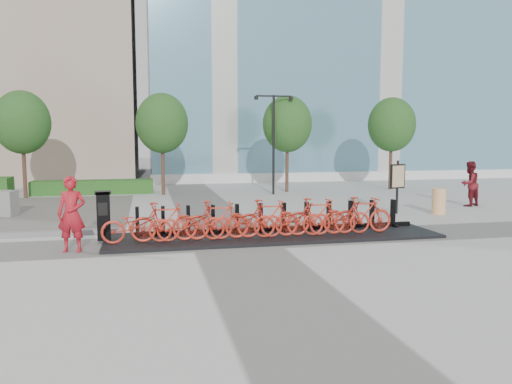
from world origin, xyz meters
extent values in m
plane|color=#A9A9A8|center=(0.00, 0.00, 0.00)|extent=(120.00, 120.00, 0.00)
cube|color=teal|center=(14.00, 26.00, 12.00)|extent=(32.00, 16.00, 24.00)
cube|color=#327727|center=(-5.00, 13.20, 0.35)|extent=(6.00, 1.20, 0.70)
cylinder|color=#533629|center=(-8.00, 12.00, 1.50)|extent=(0.18, 0.18, 3.00)
ellipsoid|color=#1B4518|center=(-8.00, 12.00, 3.60)|extent=(2.60, 2.60, 2.99)
cylinder|color=#533629|center=(-1.50, 12.00, 1.50)|extent=(0.18, 0.18, 3.00)
ellipsoid|color=#1B4518|center=(-1.50, 12.00, 3.60)|extent=(2.60, 2.60, 2.99)
cylinder|color=#533629|center=(5.00, 12.00, 1.50)|extent=(0.18, 0.18, 3.00)
ellipsoid|color=#1B4518|center=(5.00, 12.00, 3.60)|extent=(2.60, 2.60, 2.99)
cylinder|color=#533629|center=(11.00, 12.00, 1.50)|extent=(0.18, 0.18, 3.00)
ellipsoid|color=#1B4518|center=(11.00, 12.00, 3.60)|extent=(2.60, 2.60, 2.99)
cylinder|color=black|center=(4.00, 11.00, 2.50)|extent=(0.12, 0.12, 5.00)
cube|color=black|center=(3.55, 11.00, 4.95)|extent=(0.90, 0.08, 0.08)
cube|color=black|center=(4.45, 11.00, 4.95)|extent=(0.90, 0.08, 0.08)
cylinder|color=black|center=(3.10, 11.00, 4.85)|extent=(0.20, 0.20, 0.18)
cylinder|color=black|center=(4.90, 11.00, 4.85)|extent=(0.20, 0.20, 0.18)
cube|color=black|center=(1.30, 0.30, 0.04)|extent=(9.60, 2.40, 0.08)
imported|color=red|center=(-2.60, -0.05, 0.57)|extent=(1.86, 0.65, 0.98)
imported|color=red|center=(-1.88, -0.05, 0.62)|extent=(1.80, 0.51, 1.08)
imported|color=red|center=(-1.16, -0.05, 0.57)|extent=(1.86, 0.65, 0.98)
imported|color=red|center=(-0.44, -0.05, 0.62)|extent=(1.80, 0.51, 1.08)
imported|color=red|center=(0.28, -0.05, 0.57)|extent=(1.86, 0.65, 0.98)
imported|color=red|center=(1.00, -0.05, 0.62)|extent=(1.80, 0.51, 1.08)
imported|color=red|center=(1.72, -0.05, 0.57)|extent=(1.86, 0.65, 0.98)
imported|color=red|center=(2.44, -0.05, 0.62)|extent=(1.80, 0.51, 1.08)
imported|color=red|center=(3.16, -0.05, 0.57)|extent=(1.86, 0.65, 0.98)
imported|color=red|center=(3.88, -0.05, 0.62)|extent=(1.80, 0.51, 1.08)
cube|color=black|center=(-3.49, 0.54, 0.71)|extent=(0.38, 0.34, 1.27)
cube|color=black|center=(-3.49, 0.54, 1.39)|extent=(0.46, 0.40, 0.16)
cube|color=black|center=(-3.49, 0.37, 0.96)|extent=(0.25, 0.04, 0.35)
imported|color=#A91722|center=(-4.18, -0.40, 0.97)|extent=(0.77, 0.57, 1.93)
imported|color=maroon|center=(10.98, 4.95, 0.95)|extent=(1.10, 0.98, 1.90)
cylinder|color=orange|center=(8.48, 3.25, 0.48)|extent=(0.66, 0.66, 0.97)
cylinder|color=black|center=(6.97, 3.68, 1.01)|extent=(0.09, 0.09, 2.03)
cube|color=black|center=(6.97, 3.68, 1.43)|extent=(0.67, 0.26, 0.92)
cube|color=tan|center=(6.97, 3.62, 1.43)|extent=(0.56, 0.16, 0.81)
camera|label=1|loc=(-2.31, -13.54, 2.88)|focal=35.00mm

